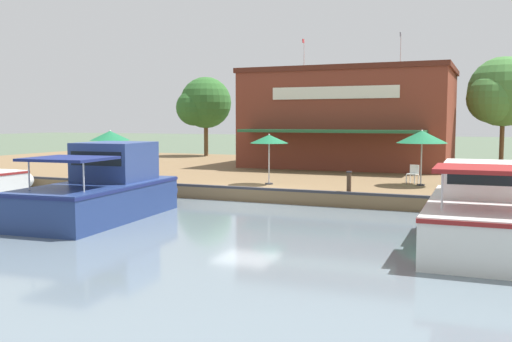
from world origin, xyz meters
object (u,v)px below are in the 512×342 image
(patio_umbrella_back_row, at_px, (269,139))
(patio_umbrella_mid_patio_right, at_px, (422,137))
(waterfront_restaurant, at_px, (350,118))
(cafe_chair_far_corner_seat, at_px, (139,164))
(person_mid_patio, at_px, (122,156))
(cafe_chair_beside_entrance, at_px, (460,182))
(motorboat_fourth_along, at_px, (488,211))
(mooring_post, at_px, (349,182))
(cafe_chair_under_first_umbrella, at_px, (506,183))
(tree_upstream_bank, at_px, (203,104))
(tree_behind_restaurant, at_px, (501,93))
(cafe_chair_facing_river, at_px, (145,170))
(person_near_entrance, at_px, (97,158))
(cafe_chair_mid_patio, at_px, (413,173))
(motorboat_mid_row, at_px, (110,190))
(patio_umbrella_mid_patio_left, at_px, (110,136))

(patio_umbrella_back_row, bearing_deg, patio_umbrella_mid_patio_right, 108.62)
(waterfront_restaurant, height_order, cafe_chair_far_corner_seat, waterfront_restaurant)
(cafe_chair_far_corner_seat, xyz_separation_m, person_mid_patio, (3.55, 1.45, 0.68))
(patio_umbrella_mid_patio_right, xyz_separation_m, person_mid_patio, (3.03, -13.76, -1.01))
(cafe_chair_beside_entrance, bearing_deg, motorboat_fourth_along, 9.76)
(person_mid_patio, bearing_deg, cafe_chair_far_corner_seat, -157.83)
(cafe_chair_far_corner_seat, relative_size, mooring_post, 0.96)
(cafe_chair_under_first_umbrella, xyz_separation_m, motorboat_fourth_along, (6.53, -0.60, -0.16))
(cafe_chair_under_first_umbrella, bearing_deg, patio_umbrella_back_row, -90.49)
(mooring_post, bearing_deg, tree_upstream_bank, -139.01)
(tree_upstream_bank, bearing_deg, cafe_chair_under_first_umbrella, 52.10)
(cafe_chair_beside_entrance, distance_m, tree_behind_restaurant, 16.18)
(cafe_chair_under_first_umbrella, xyz_separation_m, tree_behind_restaurant, (-15.37, -0.20, 4.11))
(patio_umbrella_mid_patio_right, xyz_separation_m, cafe_chair_facing_river, (2.61, -12.75, -1.69))
(waterfront_restaurant, height_order, tree_behind_restaurant, waterfront_restaurant)
(person_near_entrance, xyz_separation_m, tree_behind_restaurant, (-16.00, 18.63, 3.56))
(motorboat_fourth_along, bearing_deg, cafe_chair_mid_patio, -161.10)
(motorboat_fourth_along, bearing_deg, person_near_entrance, -107.91)
(person_mid_patio, distance_m, mooring_post, 11.53)
(cafe_chair_mid_patio, bearing_deg, patio_umbrella_back_row, -63.49)
(cafe_chair_beside_entrance, distance_m, person_mid_patio, 15.54)
(patio_umbrella_back_row, xyz_separation_m, mooring_post, (1.84, 4.12, -1.59))
(person_mid_patio, relative_size, motorboat_fourth_along, 0.22)
(patio_umbrella_back_row, bearing_deg, motorboat_mid_row, -24.19)
(patio_umbrella_back_row, height_order, patio_umbrella_mid_patio_left, patio_umbrella_mid_patio_left)
(person_near_entrance, relative_size, tree_behind_restaurant, 0.24)
(patio_umbrella_mid_patio_left, distance_m, motorboat_fourth_along, 20.21)
(cafe_chair_beside_entrance, xyz_separation_m, mooring_post, (1.54, -4.05, -0.02))
(patio_umbrella_mid_patio_right, xyz_separation_m, tree_behind_restaurant, (-13.12, 3.23, 2.42))
(waterfront_restaurant, bearing_deg, mooring_post, 13.39)
(waterfront_restaurant, xyz_separation_m, cafe_chair_far_corner_seat, (9.02, -9.69, -2.55))
(cafe_chair_far_corner_seat, bearing_deg, motorboat_mid_row, 29.18)
(patio_umbrella_back_row, bearing_deg, patio_umbrella_mid_patio_left, -95.74)
(person_near_entrance, height_order, motorboat_fourth_along, motorboat_fourth_along)
(mooring_post, bearing_deg, tree_behind_restaurant, 162.11)
(person_near_entrance, bearing_deg, waterfront_restaurant, 141.50)
(mooring_post, bearing_deg, cafe_chair_facing_river, -97.57)
(patio_umbrella_back_row, distance_m, cafe_chair_beside_entrance, 8.32)
(cafe_chair_facing_river, relative_size, mooring_post, 0.96)
(patio_umbrella_mid_patio_left, xyz_separation_m, cafe_chair_facing_river, (1.40, 3.07, -1.61))
(patio_umbrella_mid_patio_left, relative_size, cafe_chair_mid_patio, 2.80)
(person_mid_patio, bearing_deg, motorboat_fourth_along, 70.93)
(patio_umbrella_mid_patio_left, distance_m, tree_behind_restaurant, 23.97)
(person_mid_patio, bearing_deg, waterfront_restaurant, 146.73)
(patio_umbrella_mid_patio_left, xyz_separation_m, cafe_chair_under_first_umbrella, (1.03, 19.25, -1.61))
(patio_umbrella_mid_patio_right, bearing_deg, waterfront_restaurant, -149.95)
(waterfront_restaurant, distance_m, mooring_post, 14.15)
(patio_umbrella_mid_patio_left, bearing_deg, tree_upstream_bank, -169.04)
(cafe_chair_facing_river, height_order, tree_upstream_bank, tree_upstream_bank)
(patio_umbrella_back_row, relative_size, motorboat_mid_row, 0.29)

